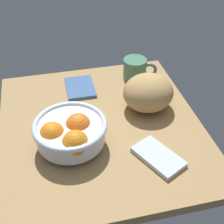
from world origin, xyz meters
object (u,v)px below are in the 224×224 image
object	(u,v)px
napkin_spare	(80,87)
mug	(136,69)
bread_loaf	(148,93)
napkin_folded	(158,157)
fruit_bowl	(70,132)

from	to	relation	value
napkin_spare	mug	size ratio (longest dim) A/B	1.10
bread_loaf	mug	world-z (taller)	bread_loaf
mug	napkin_spare	bearing A→B (deg)	96.72
bread_loaf	napkin_spare	world-z (taller)	bread_loaf
bread_loaf	napkin_folded	bearing A→B (deg)	169.47
napkin_folded	mug	xyz separation A→B (cm)	(41.54, -5.61, 3.19)
napkin_folded	napkin_spare	distance (cm)	42.14
napkin_folded	napkin_spare	bearing A→B (deg)	22.27
napkin_spare	mug	distance (cm)	21.99
fruit_bowl	bread_loaf	distance (cm)	30.01
napkin_folded	fruit_bowl	bearing A→B (deg)	65.39
fruit_bowl	mug	xyz separation A→B (cm)	(31.06, -28.50, -1.48)
napkin_spare	bread_loaf	bearing A→B (deg)	-127.98
napkin_spare	mug	bearing A→B (deg)	-83.28
fruit_bowl	napkin_spare	bearing A→B (deg)	-13.63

